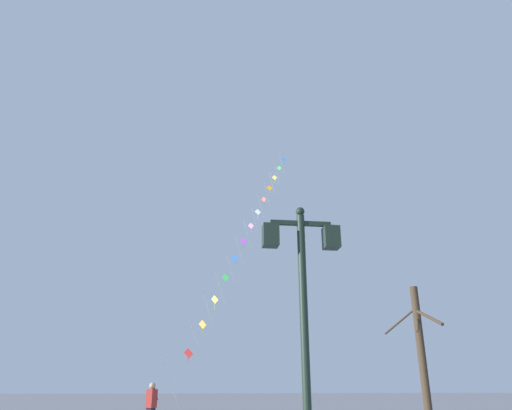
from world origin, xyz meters
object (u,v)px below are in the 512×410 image
kite_train (246,235)px  kite_flyer (151,407)px  twin_lantern_lamp_post (303,285)px  bare_tree (423,360)px

kite_train → kite_flyer: (-4.17, -8.94, -9.18)m
twin_lantern_lamp_post → kite_train: 20.29m
bare_tree → twin_lantern_lamp_post: bearing=-131.1°
twin_lantern_lamp_post → kite_flyer: twin_lantern_lamp_post is taller
twin_lantern_lamp_post → kite_flyer: 10.90m
twin_lantern_lamp_post → kite_train: (0.89, 19.07, 6.85)m
kite_train → bare_tree: 16.42m
twin_lantern_lamp_post → kite_flyer: size_ratio=2.73×
twin_lantern_lamp_post → bare_tree: twin_lantern_lamp_post is taller
kite_flyer → twin_lantern_lamp_post: bearing=-136.9°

